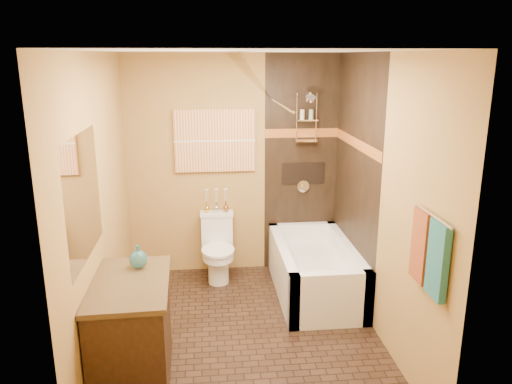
{
  "coord_description": "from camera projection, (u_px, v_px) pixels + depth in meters",
  "views": [
    {
      "loc": [
        -0.33,
        -4.05,
        2.47
      ],
      "look_at": [
        0.14,
        0.4,
        1.24
      ],
      "focal_mm": 35.0,
      "sensor_mm": 36.0,
      "label": 1
    }
  ],
  "objects": [
    {
      "name": "teal_bottle",
      "position": [
        138.0,
        257.0,
        3.93
      ],
      "size": [
        0.17,
        0.17,
        0.23
      ],
      "primitive_type": null,
      "rotation": [
        0.0,
        0.0,
        -0.22
      ],
      "color": "#226466",
      "rests_on": "vanity"
    },
    {
      "name": "towel_teal",
      "position": [
        438.0,
        260.0,
        3.24
      ],
      "size": [
        0.05,
        0.22,
        0.52
      ],
      "primitive_type": "cube",
      "color": "#1E5E66",
      "rests_on": "towel_bar"
    },
    {
      "name": "floor",
      "position": [
        246.0,
        334.0,
        4.57
      ],
      "size": [
        3.0,
        3.0,
        0.0
      ],
      "primitive_type": "plane",
      "color": "black",
      "rests_on": "ground"
    },
    {
      "name": "towel_bar",
      "position": [
        431.0,
        215.0,
        3.29
      ],
      "size": [
        0.02,
        0.55,
        0.02
      ],
      "primitive_type": "cylinder",
      "rotation": [
        1.57,
        0.0,
        0.0
      ],
      "color": "silver",
      "rests_on": "wall_right"
    },
    {
      "name": "toilet",
      "position": [
        218.0,
        248.0,
        5.62
      ],
      "size": [
        0.38,
        0.56,
        0.74
      ],
      "rotation": [
        0.0,
        0.0,
        -0.03
      ],
      "color": "white",
      "rests_on": "floor"
    },
    {
      "name": "ceiling",
      "position": [
        244.0,
        51.0,
        3.91
      ],
      "size": [
        3.0,
        3.0,
        0.0
      ],
      "primitive_type": "plane",
      "color": "silver",
      "rests_on": "wall_back"
    },
    {
      "name": "vanity",
      "position": [
        132.0,
        331.0,
        3.82
      ],
      "size": [
        0.61,
        0.97,
        0.84
      ],
      "rotation": [
        0.0,
        0.0,
        0.03
      ],
      "color": "black",
      "rests_on": "floor"
    },
    {
      "name": "curtain_rod",
      "position": [
        279.0,
        104.0,
        4.79
      ],
      "size": [
        0.03,
        1.55,
        0.03
      ],
      "primitive_type": "cylinder",
      "rotation": [
        1.57,
        0.0,
        0.0
      ],
      "color": "silver",
      "rests_on": "wall_back"
    },
    {
      "name": "mosaic_band_back",
      "position": [
        302.0,
        133.0,
        5.63
      ],
      "size": [
        0.85,
        0.01,
        0.1
      ],
      "primitive_type": "cube",
      "color": "#93431A",
      "rests_on": "alcove_tile_back"
    },
    {
      "name": "towel_rust",
      "position": [
        421.0,
        246.0,
        3.49
      ],
      "size": [
        0.05,
        0.22,
        0.52
      ],
      "primitive_type": "cube",
      "color": "maroon",
      "rests_on": "towel_bar"
    },
    {
      "name": "wall_right",
      "position": [
        382.0,
        200.0,
        4.36
      ],
      "size": [
        0.02,
        3.0,
        2.5
      ],
      "primitive_type": "cube",
      "color": "#B17F44",
      "rests_on": "floor"
    },
    {
      "name": "bud_vases",
      "position": [
        216.0,
        200.0,
        5.64
      ],
      "size": [
        0.27,
        0.06,
        0.27
      ],
      "color": "gold",
      "rests_on": "toilet"
    },
    {
      "name": "shower_fixtures",
      "position": [
        306.0,
        130.0,
        5.53
      ],
      "size": [
        0.24,
        0.33,
        1.16
      ],
      "color": "silver",
      "rests_on": "floor"
    },
    {
      "name": "sunset_painting",
      "position": [
        215.0,
        141.0,
        5.55
      ],
      "size": [
        0.9,
        0.04,
        0.7
      ],
      "primitive_type": "cube",
      "color": "#CD6330",
      "rests_on": "wall_back"
    },
    {
      "name": "alcove_tile_back",
      "position": [
        301.0,
        165.0,
        5.74
      ],
      "size": [
        0.85,
        0.01,
        2.5
      ],
      "primitive_type": "cube",
      "color": "black",
      "rests_on": "wall_back"
    },
    {
      "name": "wall_front",
      "position": [
        267.0,
        280.0,
        2.8
      ],
      "size": [
        2.4,
        0.02,
        2.5
      ],
      "primitive_type": "cube",
      "color": "#B17F44",
      "rests_on": "floor"
    },
    {
      "name": "vanity_mirror",
      "position": [
        84.0,
        197.0,
        3.51
      ],
      "size": [
        0.01,
        1.0,
        0.9
      ],
      "primitive_type": "cube",
      "color": "white",
      "rests_on": "wall_left"
    },
    {
      "name": "alcove_tile_right",
      "position": [
        355.0,
        179.0,
        5.08
      ],
      "size": [
        0.01,
        1.5,
        2.5
      ],
      "primitive_type": "cube",
      "color": "black",
      "rests_on": "wall_right"
    },
    {
      "name": "alcove_niche",
      "position": [
        303.0,
        173.0,
        5.77
      ],
      "size": [
        0.5,
        0.01,
        0.25
      ],
      "primitive_type": "cube",
      "color": "black",
      "rests_on": "alcove_tile_back"
    },
    {
      "name": "bathtub",
      "position": [
        314.0,
        274.0,
        5.31
      ],
      "size": [
        0.8,
        1.5,
        0.55
      ],
      "color": "white",
      "rests_on": "floor"
    },
    {
      "name": "wall_left",
      "position": [
        100.0,
        208.0,
        4.12
      ],
      "size": [
        0.02,
        3.0,
        2.5
      ],
      "primitive_type": "cube",
      "color": "#B17F44",
      "rests_on": "floor"
    },
    {
      "name": "wall_back",
      "position": [
        234.0,
        166.0,
        5.68
      ],
      "size": [
        2.4,
        0.02,
        2.5
      ],
      "primitive_type": "cube",
      "color": "#B17F44",
      "rests_on": "floor"
    },
    {
      "name": "mosaic_band_right",
      "position": [
        356.0,
        143.0,
        4.98
      ],
      "size": [
        0.01,
        1.5,
        0.1
      ],
      "primitive_type": "cube",
      "color": "#93431A",
      "rests_on": "alcove_tile_right"
    }
  ]
}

